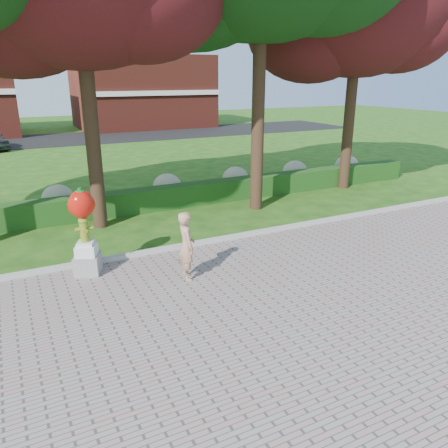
% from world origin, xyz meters
% --- Properties ---
extents(ground, '(100.00, 100.00, 0.00)m').
position_xyz_m(ground, '(0.00, 0.00, 0.00)').
color(ground, '#1C4711').
rests_on(ground, ground).
extents(walkway, '(40.00, 14.00, 0.04)m').
position_xyz_m(walkway, '(0.00, -4.00, 0.02)').
color(walkway, gray).
rests_on(walkway, ground).
extents(curb, '(40.00, 0.18, 0.15)m').
position_xyz_m(curb, '(0.00, 3.00, 0.07)').
color(curb, '#ADADA5').
rests_on(curb, ground).
extents(lawn_hedge, '(24.00, 0.70, 0.80)m').
position_xyz_m(lawn_hedge, '(0.00, 7.00, 0.40)').
color(lawn_hedge, '#124113').
rests_on(lawn_hedge, ground).
extents(hydrangea_row, '(20.10, 1.10, 0.99)m').
position_xyz_m(hydrangea_row, '(0.57, 8.00, 0.55)').
color(hydrangea_row, '#AAAD84').
rests_on(hydrangea_row, ground).
extents(street, '(50.00, 8.00, 0.02)m').
position_xyz_m(street, '(0.00, 28.00, 0.01)').
color(street, black).
rests_on(street, ground).
extents(building_right, '(12.00, 8.00, 6.40)m').
position_xyz_m(building_right, '(8.00, 34.00, 3.20)').
color(building_right, maroon).
rests_on(building_right, ground).
extents(tree_far_right, '(7.88, 6.72, 10.21)m').
position_xyz_m(tree_far_right, '(8.40, 6.58, 6.97)').
color(tree_far_right, black).
rests_on(tree_far_right, ground).
extents(hydrant_sculpture, '(0.76, 0.76, 2.13)m').
position_xyz_m(hydrant_sculpture, '(-3.02, 2.50, 1.17)').
color(hydrant_sculpture, gray).
rests_on(hydrant_sculpture, walkway).
extents(woman, '(0.45, 0.64, 1.65)m').
position_xyz_m(woman, '(-0.99, 1.13, 0.86)').
color(woman, tan).
rests_on(woman, walkway).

